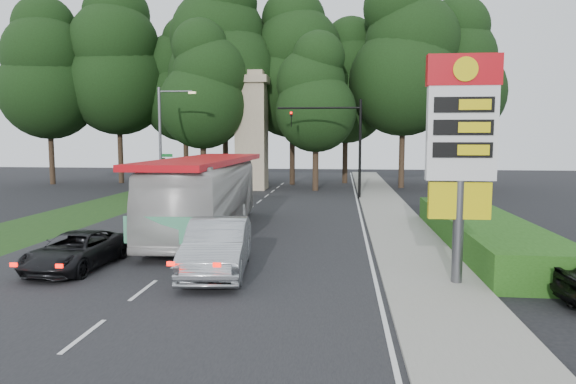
# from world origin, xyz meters

# --- Properties ---
(ground) EXTENTS (120.00, 120.00, 0.00)m
(ground) POSITION_xyz_m (0.00, 0.00, 0.00)
(ground) COLOR black
(ground) RESTS_ON ground
(road_surface) EXTENTS (14.00, 80.00, 0.02)m
(road_surface) POSITION_xyz_m (0.00, 12.00, 0.01)
(road_surface) COLOR black
(road_surface) RESTS_ON ground
(sidewalk_right) EXTENTS (3.00, 80.00, 0.12)m
(sidewalk_right) POSITION_xyz_m (8.50, 12.00, 0.06)
(sidewalk_right) COLOR gray
(sidewalk_right) RESTS_ON ground
(grass_verge_left) EXTENTS (5.00, 50.00, 0.02)m
(grass_verge_left) POSITION_xyz_m (-9.50, 18.00, 0.01)
(grass_verge_left) COLOR #193814
(grass_verge_left) RESTS_ON ground
(hedge) EXTENTS (3.00, 14.00, 1.20)m
(hedge) POSITION_xyz_m (11.50, 8.00, 0.60)
(hedge) COLOR #1F4913
(hedge) RESTS_ON ground
(gas_station_pylon) EXTENTS (2.10, 0.45, 6.85)m
(gas_station_pylon) POSITION_xyz_m (9.20, 1.99, 4.45)
(gas_station_pylon) COLOR #59595E
(gas_station_pylon) RESTS_ON ground
(traffic_signal_mast) EXTENTS (6.10, 0.35, 7.20)m
(traffic_signal_mast) POSITION_xyz_m (5.68, 24.00, 4.67)
(traffic_signal_mast) COLOR black
(traffic_signal_mast) RESTS_ON ground
(streetlight_signs) EXTENTS (2.75, 0.98, 8.00)m
(streetlight_signs) POSITION_xyz_m (-6.99, 22.01, 4.44)
(streetlight_signs) COLOR #59595E
(streetlight_signs) RESTS_ON ground
(monument) EXTENTS (3.00, 3.00, 10.05)m
(monument) POSITION_xyz_m (-2.00, 30.00, 5.10)
(monument) COLOR tan
(monument) RESTS_ON ground
(tree_far_west) EXTENTS (8.96, 8.96, 17.60)m
(tree_far_west) POSITION_xyz_m (-22.00, 33.00, 10.68)
(tree_far_west) COLOR #2D2116
(tree_far_west) RESTS_ON ground
(tree_west_mid) EXTENTS (9.80, 9.80, 19.25)m
(tree_west_mid) POSITION_xyz_m (-16.00, 35.00, 11.69)
(tree_west_mid) COLOR #2D2116
(tree_west_mid) RESTS_ON ground
(tree_west_near) EXTENTS (8.40, 8.40, 16.50)m
(tree_west_near) POSITION_xyz_m (-10.00, 37.00, 10.02)
(tree_west_near) COLOR #2D2116
(tree_west_near) RESTS_ON ground
(tree_center_left) EXTENTS (10.08, 10.08, 19.80)m
(tree_center_left) POSITION_xyz_m (-5.00, 33.00, 12.02)
(tree_center_left) COLOR #2D2116
(tree_center_left) RESTS_ON ground
(tree_center_right) EXTENTS (9.24, 9.24, 18.15)m
(tree_center_right) POSITION_xyz_m (1.00, 35.00, 11.02)
(tree_center_right) COLOR #2D2116
(tree_center_right) RESTS_ON ground
(tree_east_near) EXTENTS (8.12, 8.12, 15.95)m
(tree_east_near) POSITION_xyz_m (6.00, 37.00, 9.68)
(tree_east_near) COLOR #2D2116
(tree_east_near) RESTS_ON ground
(tree_east_mid) EXTENTS (9.52, 9.52, 18.70)m
(tree_east_mid) POSITION_xyz_m (11.00, 33.00, 11.35)
(tree_east_mid) COLOR #2D2116
(tree_east_mid) RESTS_ON ground
(tree_far_east) EXTENTS (8.68, 8.68, 17.05)m
(tree_far_east) POSITION_xyz_m (16.00, 35.00, 10.35)
(tree_far_east) COLOR #2D2116
(tree_far_east) RESTS_ON ground
(tree_monument_left) EXTENTS (7.28, 7.28, 14.30)m
(tree_monument_left) POSITION_xyz_m (-6.00, 29.00, 8.68)
(tree_monument_left) COLOR #2D2116
(tree_monument_left) RESTS_ON ground
(tree_monument_right) EXTENTS (6.72, 6.72, 13.20)m
(tree_monument_right) POSITION_xyz_m (3.50, 29.50, 8.01)
(tree_monument_right) COLOR #2D2116
(tree_monument_right) RESTS_ON ground
(transit_bus) EXTENTS (3.74, 12.81, 3.53)m
(transit_bus) POSITION_xyz_m (-0.55, 9.56, 1.76)
(transit_bus) COLOR beige
(transit_bus) RESTS_ON ground
(sedan_silver) EXTENTS (2.47, 5.54, 1.77)m
(sedan_silver) POSITION_xyz_m (1.68, 2.70, 0.88)
(sedan_silver) COLOR #AFB3B8
(sedan_silver) RESTS_ON ground
(suv_charcoal) EXTENTS (2.23, 4.53, 1.24)m
(suv_charcoal) POSITION_xyz_m (-3.27, 2.75, 0.62)
(suv_charcoal) COLOR black
(suv_charcoal) RESTS_ON ground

